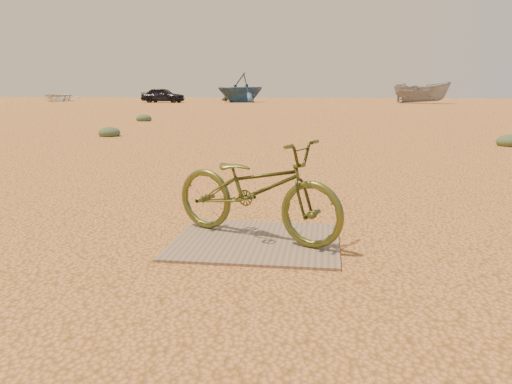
# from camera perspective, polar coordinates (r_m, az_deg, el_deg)

# --- Properties ---
(ground) EXTENTS (120.00, 120.00, 0.00)m
(ground) POSITION_cam_1_polar(r_m,az_deg,el_deg) (3.76, -3.23, -7.58)
(ground) COLOR #E6914E
(ground) RESTS_ON ground
(plywood_board) EXTENTS (1.35, 1.16, 0.02)m
(plywood_board) POSITION_cam_1_polar(r_m,az_deg,el_deg) (4.12, -0.00, -5.64)
(plywood_board) COLOR #866E59
(plywood_board) RESTS_ON ground
(bicycle) EXTENTS (1.66, 1.14, 0.83)m
(bicycle) POSITION_cam_1_polar(r_m,az_deg,el_deg) (4.10, -0.02, 0.38)
(bicycle) COLOR #4D531F
(bicycle) RESTS_ON plywood_board
(car) EXTENTS (3.79, 1.82, 1.25)m
(car) POSITION_cam_1_polar(r_m,az_deg,el_deg) (44.05, -10.58, 10.83)
(car) COLOR black
(car) RESTS_ON ground
(boat_near_left) EXTENTS (4.32, 5.35, 0.98)m
(boat_near_left) POSITION_cam_1_polar(r_m,az_deg,el_deg) (51.76, -21.73, 10.17)
(boat_near_left) COLOR silver
(boat_near_left) RESTS_ON ground
(boat_far_left) EXTENTS (6.36, 6.42, 2.56)m
(boat_far_left) POSITION_cam_1_polar(r_m,az_deg,el_deg) (44.38, -1.76, 11.87)
(boat_far_left) COLOR #335777
(boat_far_left) RESTS_ON ground
(boat_mid_right) EXTENTS (4.70, 2.94, 1.71)m
(boat_mid_right) POSITION_cam_1_polar(r_m,az_deg,el_deg) (43.30, 18.38, 10.72)
(boat_mid_right) COLOR gray
(boat_mid_right) RESTS_ON ground
(kale_a) EXTENTS (0.57, 0.57, 0.31)m
(kale_a) POSITION_cam_1_polar(r_m,az_deg,el_deg) (13.74, -16.39, 6.14)
(kale_a) COLOR #4D6241
(kale_a) RESTS_ON ground
(kale_b) EXTENTS (0.59, 0.59, 0.32)m
(kale_b) POSITION_cam_1_polar(r_m,az_deg,el_deg) (12.28, 27.04, 4.71)
(kale_b) COLOR #4D6241
(kale_b) RESTS_ON ground
(kale_c) EXTENTS (0.59, 0.59, 0.33)m
(kale_c) POSITION_cam_1_polar(r_m,az_deg,el_deg) (19.73, -12.69, 7.92)
(kale_c) COLOR #4D6241
(kale_c) RESTS_ON ground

